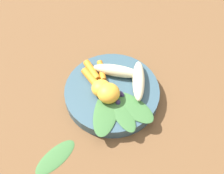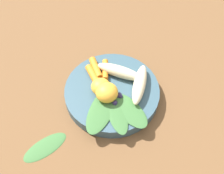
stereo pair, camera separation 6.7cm
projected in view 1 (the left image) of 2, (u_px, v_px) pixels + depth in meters
The scene contains 15 objects.
ground_plane at pixel (112, 96), 0.71m from camera, with size 2.40×2.40×0.00m, color brown.
bowl at pixel (112, 93), 0.69m from camera, with size 0.23×0.23×0.03m, color #385666.
banana_peeled_left at pixel (117, 71), 0.70m from camera, with size 0.12×0.03×0.03m, color beige.
banana_peeled_right at pixel (139, 81), 0.68m from camera, with size 0.12×0.03×0.03m, color beige.
orange_segment_near at pixel (109, 93), 0.65m from camera, with size 0.05×0.05×0.04m, color #F4A833.
orange_segment_far at pixel (101, 89), 0.66m from camera, with size 0.05×0.05×0.03m, color #F4A833.
carrot_front at pixel (102, 71), 0.71m from camera, with size 0.01×0.01×0.06m, color orange.
carrot_mid_left at pixel (92, 70), 0.70m from camera, with size 0.02×0.02×0.06m, color orange.
carrot_mid_right at pixel (90, 77), 0.69m from camera, with size 0.02×0.02×0.05m, color orange.
blueberry_pile at pixel (117, 96), 0.66m from camera, with size 0.04×0.04×0.01m.
coconut_shred_patch at pixel (108, 104), 0.66m from camera, with size 0.05×0.05×0.00m, color white.
kale_leaf_left at pixel (106, 111), 0.64m from camera, with size 0.13×0.06×0.01m, color #3D7038.
kale_leaf_right at pixel (120, 110), 0.65m from camera, with size 0.13×0.04×0.01m, color #3D7038.
kale_leaf_rear at pixel (133, 107), 0.65m from camera, with size 0.11×0.05×0.01m, color #3D7038.
kale_leaf_stray at pixel (55, 157), 0.61m from camera, with size 0.11×0.04×0.01m, color #3D7038.
Camera 1 is at (-0.37, 0.13, 0.59)m, focal length 45.11 mm.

